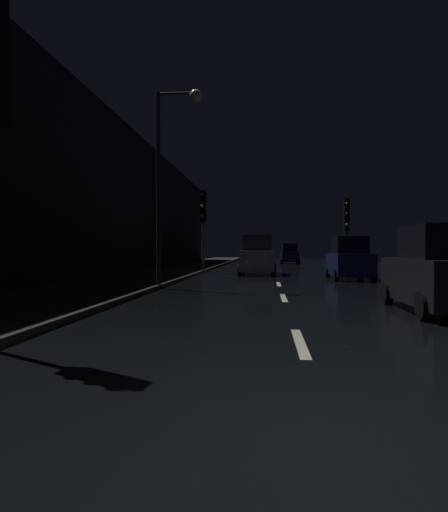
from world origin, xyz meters
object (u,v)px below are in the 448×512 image
Objects in this scene: traffic_light_far_left at (203,213)px; car_distant_taillights at (290,255)px; car_parked_right_far at (349,260)px; traffic_light_far_right at (347,220)px; car_approaching_headlights at (257,257)px; streetlamp_overhead at (170,158)px; car_parked_right_near at (440,272)px.

car_distant_taillights is (6.14, 18.26, -2.72)m from traffic_light_far_left.
traffic_light_far_left is at bearing 59.62° from car_parked_right_far.
car_approaching_headlights is at bearing -72.87° from traffic_light_far_right.
streetlamp_overhead is (-8.36, -11.14, 1.60)m from traffic_light_far_right.
traffic_light_far_right is at bearing -172.00° from car_distant_taillights.
traffic_light_far_left is 17.92m from car_parked_right_near.
car_distant_taillights and car_parked_right_near have the same top height.
car_approaching_headlights is 5.90m from car_parked_right_far.
traffic_light_far_left is at bearing 91.41° from streetlamp_overhead.
car_approaching_headlights is at bearing 50.19° from car_parked_right_far.
traffic_light_far_left is 1.25× the size of car_distant_taillights.
traffic_light_far_right is 1.12× the size of car_parked_right_near.
car_approaching_headlights is (3.03, 9.66, -3.80)m from streetlamp_overhead.
car_approaching_headlights is at bearing 16.71° from car_parked_right_near.
traffic_light_far_left is 1.22× the size of car_parked_right_far.
car_parked_right_far is (7.81, -4.58, -2.70)m from traffic_light_far_left.
streetlamp_overhead is 29.58m from car_distant_taillights.
car_parked_right_far is (-0.80, -5.26, -2.29)m from traffic_light_far_right.
streetlamp_overhead is at bearing 168.42° from car_distant_taillights.
car_parked_right_near is (4.53, -15.09, -0.11)m from car_approaching_headlights.
streetlamp_overhead is at bearing 127.89° from car_parked_right_far.
car_parked_right_far is at bearing -175.82° from car_distant_taillights.
traffic_light_far_left is 1.25× the size of car_parked_right_near.
car_parked_right_far is at bearing 37.89° from streetlamp_overhead.
traffic_light_far_left is 4.27m from car_approaching_headlights.
car_approaching_headlights is 15.75m from car_parked_right_near.
traffic_light_far_left is 8.65m from traffic_light_far_right.
car_parked_right_far reaches higher than car_parked_right_near.
car_distant_taillights is at bearing 4.18° from car_parked_right_far.
car_approaching_headlights is (-5.33, -1.48, -2.20)m from traffic_light_far_right.
traffic_light_far_left is at bearing 26.18° from car_parked_right_near.
streetlamp_overhead is 10.34m from car_parked_right_far.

